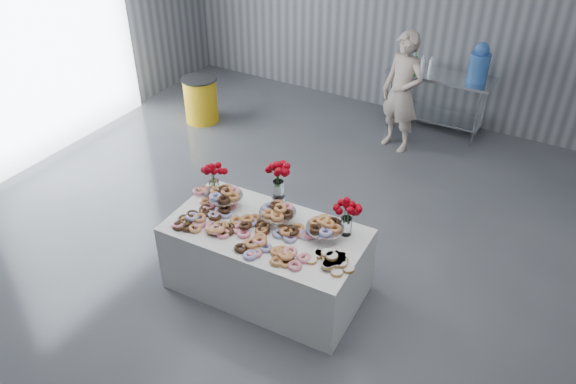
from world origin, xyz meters
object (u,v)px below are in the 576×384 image
(display_table, at_px, (266,259))
(person, at_px, (402,93))
(prep_table, at_px, (438,92))
(water_jug, at_px, (479,64))
(trash_barrel, at_px, (201,100))

(display_table, relative_size, person, 1.12)
(display_table, distance_m, person, 3.45)
(display_table, height_order, prep_table, prep_table)
(water_jug, height_order, person, person)
(water_jug, bearing_deg, trash_barrel, -157.83)
(prep_table, distance_m, trash_barrel, 3.59)
(person, bearing_deg, trash_barrel, -147.30)
(prep_table, relative_size, person, 0.89)
(person, distance_m, trash_barrel, 3.07)
(prep_table, height_order, water_jug, water_jug)
(display_table, xyz_separation_m, person, (0.09, 3.41, 0.47))
(trash_barrel, bearing_deg, person, 14.15)
(water_jug, bearing_deg, prep_table, 180.00)
(trash_barrel, bearing_deg, water_jug, 22.17)
(prep_table, distance_m, person, 0.87)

